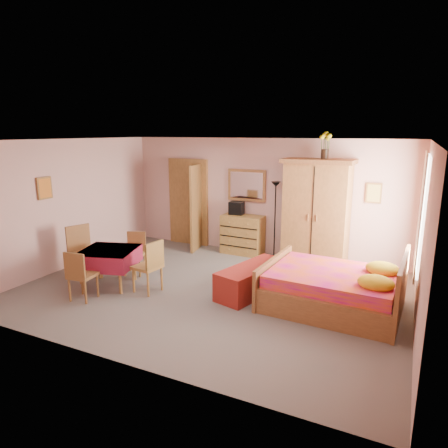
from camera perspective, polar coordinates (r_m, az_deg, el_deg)
The scene contains 23 objects.
floor at distance 7.16m, azimuth -1.78°, elevation -9.42°, with size 6.50×6.50×0.00m, color slate.
ceiling at distance 6.62m, azimuth -1.95°, elevation 11.87°, with size 6.50×6.50×0.00m, color brown.
wall_back at distance 9.02m, azimuth 5.48°, elevation 3.85°, with size 6.50×0.10×2.60m, color #CF9E96.
wall_front at distance 4.77m, azimuth -15.88°, elevation -5.02°, with size 6.50×0.10×2.60m, color #CF9E96.
wall_left at distance 8.73m, azimuth -21.18°, elevation 2.71°, with size 0.10×5.00×2.60m, color #CF9E96.
wall_right at distance 6.04m, azimuth 26.67°, elevation -2.12°, with size 0.10×5.00×2.60m, color #CF9E96.
doorway at distance 9.85m, azimuth -5.05°, elevation 3.02°, with size 1.06×0.12×2.15m, color #9E6B35.
window at distance 7.19m, azimuth 26.40°, elevation 1.37°, with size 0.08×1.40×1.95m, color white.
picture_left at distance 8.26m, azimuth -24.27°, elevation 4.70°, with size 0.04×0.32×0.42m, color orange.
picture_back at distance 8.45m, azimuth 20.61°, elevation 4.16°, with size 0.30×0.04×0.40m, color #D8BF59.
chest_of_drawers at distance 9.11m, azimuth 2.67°, elevation -1.52°, with size 0.94×0.47×0.89m, color #A47937.
wall_mirror at distance 9.08m, azimuth 3.26°, elevation 5.55°, with size 0.91×0.05×0.72m, color white.
stereo at distance 9.09m, azimuth 1.80°, elevation 2.27°, with size 0.31×0.23×0.29m, color black.
floor_lamp at distance 8.77m, azimuth 7.27°, elevation 0.52°, with size 0.22×0.22×1.69m, color black.
wardrobe at distance 8.40m, azimuth 13.05°, elevation 1.52°, with size 1.41×0.72×2.21m, color #A76D38.
sunflower_vase at distance 8.23m, azimuth 14.26°, elevation 10.84°, with size 0.21×0.21×0.53m, color yellow.
bed at distance 6.58m, azimuth 15.30°, elevation -7.47°, with size 2.09×1.64×0.97m, color #C11283.
bench at distance 6.98m, azimuth 4.07°, elevation -7.90°, with size 0.54×1.46×0.49m, color maroon.
dining_table at distance 7.54m, azimuth -16.01°, elevation -6.00°, with size 0.93×0.93×0.68m, color maroon.
chair_south at distance 7.05m, azimuth -19.53°, elevation -6.86°, with size 0.39×0.39×0.85m, color brown.
chair_north at distance 7.99m, azimuth -12.69°, elevation -4.20°, with size 0.37×0.37×0.82m, color #A47737.
chair_west at distance 7.97m, azimuth -19.35°, elevation -3.94°, with size 0.46×0.46×1.01m, color #8F5E30.
chair_east at distance 7.08m, azimuth -10.93°, elevation -5.93°, with size 0.42×0.42×0.93m, color #AE7C3B.
Camera 1 is at (3.05, -5.87, 2.74)m, focal length 32.00 mm.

